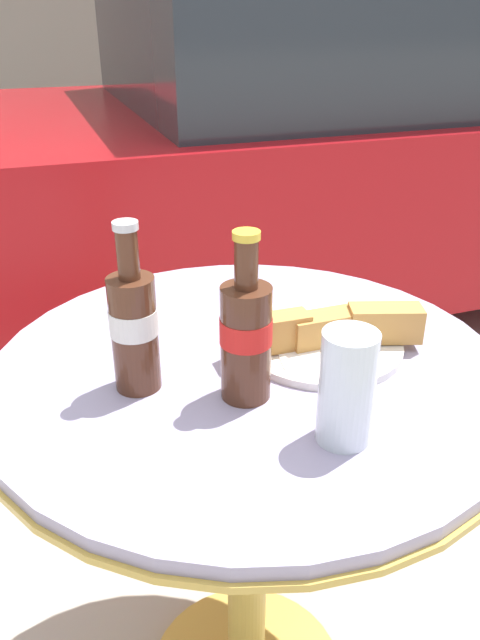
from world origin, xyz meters
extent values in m
cylinder|color=gold|center=(0.00, 0.00, 0.37)|extent=(0.07, 0.07, 0.70)
cylinder|color=gold|center=(0.00, 0.00, 0.72)|extent=(0.78, 0.78, 0.01)
cylinder|color=#9E93B2|center=(0.00, 0.00, 0.73)|extent=(0.77, 0.77, 0.02)
cylinder|color=#4C2819|center=(-0.03, -0.08, 0.82)|extent=(0.07, 0.07, 0.16)
cylinder|color=red|center=(-0.03, -0.08, 0.84)|extent=(0.07, 0.07, 0.04)
cylinder|color=#4C2819|center=(-0.03, -0.08, 0.94)|extent=(0.03, 0.03, 0.06)
cylinder|color=gold|center=(-0.03, -0.08, 0.97)|extent=(0.03, 0.03, 0.01)
cylinder|color=#4C2819|center=(-0.17, -0.01, 0.83)|extent=(0.06, 0.06, 0.16)
cylinder|color=silver|center=(-0.17, -0.01, 0.85)|extent=(0.07, 0.07, 0.04)
cylinder|color=#4C2819|center=(-0.17, -0.01, 0.94)|extent=(0.03, 0.03, 0.07)
cylinder|color=silver|center=(-0.17, -0.01, 0.98)|extent=(0.03, 0.03, 0.01)
cylinder|color=silver|center=(0.05, -0.21, 0.80)|extent=(0.06, 0.06, 0.11)
cylinder|color=silver|center=(0.05, -0.21, 0.82)|extent=(0.07, 0.07, 0.15)
cylinder|color=silver|center=(0.12, 0.00, 0.75)|extent=(0.25, 0.25, 0.01)
cube|color=white|center=(0.12, 0.00, 0.76)|extent=(0.18, 0.18, 0.00)
cube|color=#B77F3D|center=(0.03, 0.00, 0.78)|extent=(0.12, 0.04, 0.05)
cube|color=#B77F3D|center=(0.12, -0.01, 0.78)|extent=(0.11, 0.04, 0.05)
cube|color=#B77F3D|center=(0.21, -0.03, 0.78)|extent=(0.12, 0.08, 0.05)
cube|color=#9E0F14|center=(1.44, 1.79, 0.52)|extent=(4.42, 1.71, 0.65)
cube|color=#23282D|center=(1.22, 1.79, 1.09)|extent=(2.12, 1.51, 0.49)
cylinder|color=black|center=(0.07, 2.54, 0.35)|extent=(0.71, 0.21, 0.71)
cylinder|color=black|center=(0.07, 1.03, 0.35)|extent=(0.71, 0.21, 0.71)
camera|label=1|loc=(-0.28, -0.75, 1.22)|focal=35.00mm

